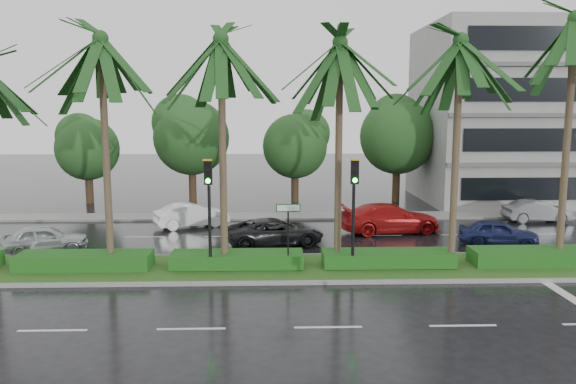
{
  "coord_description": "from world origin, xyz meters",
  "views": [
    {
      "loc": [
        -1.67,
        -20.65,
        6.34
      ],
      "look_at": [
        -0.97,
        1.5,
        3.06
      ],
      "focal_mm": 35.0,
      "sensor_mm": 36.0,
      "label": 1
    }
  ],
  "objects_px": {
    "car_grey": "(537,211)",
    "car_darkgrey": "(275,232)",
    "car_red": "(390,218)",
    "street_sign": "(288,220)",
    "car_blue": "(498,233)",
    "signal_median_left": "(209,199)",
    "car_silver": "(45,239)",
    "car_white": "(192,215)"
  },
  "relations": [
    {
      "from": "car_grey",
      "to": "car_darkgrey",
      "type": "bearing_deg",
      "value": 107.96
    },
    {
      "from": "car_darkgrey",
      "to": "car_red",
      "type": "height_order",
      "value": "car_red"
    },
    {
      "from": "street_sign",
      "to": "car_blue",
      "type": "height_order",
      "value": "street_sign"
    },
    {
      "from": "signal_median_left",
      "to": "car_silver",
      "type": "relative_size",
      "value": 1.21
    },
    {
      "from": "car_darkgrey",
      "to": "car_blue",
      "type": "bearing_deg",
      "value": -105.32
    },
    {
      "from": "signal_median_left",
      "to": "car_darkgrey",
      "type": "height_order",
      "value": "signal_median_left"
    },
    {
      "from": "car_grey",
      "to": "car_silver",
      "type": "bearing_deg",
      "value": 102.71
    },
    {
      "from": "car_white",
      "to": "car_grey",
      "type": "bearing_deg",
      "value": -110.75
    },
    {
      "from": "car_blue",
      "to": "street_sign",
      "type": "bearing_deg",
      "value": 126.33
    },
    {
      "from": "street_sign",
      "to": "car_grey",
      "type": "distance_m",
      "value": 17.55
    },
    {
      "from": "car_silver",
      "to": "car_red",
      "type": "bearing_deg",
      "value": -93.94
    },
    {
      "from": "signal_median_left",
      "to": "car_white",
      "type": "xyz_separation_m",
      "value": [
        -1.96,
        9.06,
        -2.35
      ]
    },
    {
      "from": "car_silver",
      "to": "car_grey",
      "type": "height_order",
      "value": "car_silver"
    },
    {
      "from": "car_white",
      "to": "car_blue",
      "type": "relative_size",
      "value": 1.1
    },
    {
      "from": "car_white",
      "to": "car_grey",
      "type": "height_order",
      "value": "car_white"
    },
    {
      "from": "car_silver",
      "to": "car_red",
      "type": "distance_m",
      "value": 16.64
    },
    {
      "from": "car_red",
      "to": "car_white",
      "type": "bearing_deg",
      "value": 72.7
    },
    {
      "from": "street_sign",
      "to": "car_silver",
      "type": "distance_m",
      "value": 11.46
    },
    {
      "from": "car_silver",
      "to": "car_grey",
      "type": "bearing_deg",
      "value": -92.62
    },
    {
      "from": "street_sign",
      "to": "car_grey",
      "type": "height_order",
      "value": "street_sign"
    },
    {
      "from": "signal_median_left",
      "to": "car_red",
      "type": "bearing_deg",
      "value": 40.97
    },
    {
      "from": "signal_median_left",
      "to": "car_blue",
      "type": "xyz_separation_m",
      "value": [
        13.0,
        4.44,
        -2.39
      ]
    },
    {
      "from": "car_silver",
      "to": "car_grey",
      "type": "relative_size",
      "value": 0.97
    },
    {
      "from": "street_sign",
      "to": "car_blue",
      "type": "xyz_separation_m",
      "value": [
        10.0,
        4.25,
        -1.51
      ]
    },
    {
      "from": "car_white",
      "to": "car_blue",
      "type": "xyz_separation_m",
      "value": [
        14.96,
        -4.63,
        -0.04
      ]
    },
    {
      "from": "car_white",
      "to": "car_silver",
      "type": "bearing_deg",
      "value": 108.63
    },
    {
      "from": "street_sign",
      "to": "car_white",
      "type": "distance_m",
      "value": 10.28
    },
    {
      "from": "car_red",
      "to": "car_blue",
      "type": "relative_size",
      "value": 1.45
    },
    {
      "from": "car_darkgrey",
      "to": "car_grey",
      "type": "bearing_deg",
      "value": -84.23
    },
    {
      "from": "car_silver",
      "to": "car_blue",
      "type": "relative_size",
      "value": 1.01
    },
    {
      "from": "car_grey",
      "to": "car_red",
      "type": "bearing_deg",
      "value": 105.06
    },
    {
      "from": "street_sign",
      "to": "car_white",
      "type": "xyz_separation_m",
      "value": [
        -4.96,
        8.88,
        -1.47
      ]
    },
    {
      "from": "car_darkgrey",
      "to": "car_red",
      "type": "relative_size",
      "value": 0.88
    },
    {
      "from": "signal_median_left",
      "to": "car_grey",
      "type": "bearing_deg",
      "value": 29.63
    },
    {
      "from": "car_red",
      "to": "car_grey",
      "type": "height_order",
      "value": "car_red"
    },
    {
      "from": "car_white",
      "to": "street_sign",
      "type": "bearing_deg",
      "value": -174.19
    },
    {
      "from": "car_silver",
      "to": "car_darkgrey",
      "type": "distance_m",
      "value": 10.35
    },
    {
      "from": "signal_median_left",
      "to": "car_blue",
      "type": "distance_m",
      "value": 13.94
    },
    {
      "from": "street_sign",
      "to": "signal_median_left",
      "type": "bearing_deg",
      "value": -176.53
    },
    {
      "from": "car_white",
      "to": "car_darkgrey",
      "type": "xyz_separation_m",
      "value": [
        4.5,
        -4.22,
        -0.02
      ]
    },
    {
      "from": "street_sign",
      "to": "car_silver",
      "type": "relative_size",
      "value": 0.72
    },
    {
      "from": "car_silver",
      "to": "car_blue",
      "type": "xyz_separation_m",
      "value": [
        20.76,
        0.6,
        -0.01
      ]
    }
  ]
}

